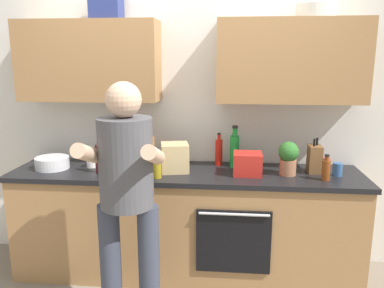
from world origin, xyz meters
name	(u,v)px	position (x,y,z in m)	size (l,w,h in m)	color
ground_plane	(186,271)	(0.00, 0.00, 0.00)	(12.00, 12.00, 0.00)	#756B5B
back_wall_unit	(189,94)	(0.00, 0.27, 1.50)	(4.00, 0.38, 2.50)	silver
counter	(186,223)	(0.00, 0.00, 0.45)	(2.84, 0.67, 0.90)	#A37547
person_standing	(127,190)	(-0.29, -0.73, 0.99)	(0.49, 0.45, 1.67)	#383D4C
bottle_hotsauce	(219,152)	(0.26, 0.21, 1.02)	(0.06, 0.06, 0.28)	red
bottle_oil	(157,166)	(-0.20, -0.20, 0.99)	(0.07, 0.07, 0.24)	olive
bottle_soda	(234,150)	(0.39, 0.17, 1.05)	(0.08, 0.08, 0.35)	#198C33
bottle_wine	(100,158)	(-0.68, -0.11, 1.02)	(0.07, 0.07, 0.28)	#471419
bottle_vinegar	(326,169)	(1.08, -0.14, 0.98)	(0.06, 0.06, 0.20)	brown
bottle_syrup	(137,149)	(-0.43, 0.16, 1.04)	(0.06, 0.06, 0.32)	#8C4C14
bottle_juice	(151,150)	(-0.31, 0.16, 1.03)	(0.06, 0.06, 0.30)	orange
cup_ceramic	(326,163)	(1.15, 0.18, 0.95)	(0.07, 0.07, 0.09)	#BF4C47
cup_tea	(337,169)	(1.19, -0.01, 0.95)	(0.07, 0.07, 0.10)	#33598C
cup_coffee	(92,162)	(-0.80, 0.05, 0.94)	(0.09, 0.09, 0.08)	white
mixing_bowl	(52,163)	(-1.11, -0.03, 0.95)	(0.28, 0.28, 0.10)	silver
knife_block	(314,159)	(1.03, 0.07, 1.01)	(0.10, 0.14, 0.28)	brown
potted_herb	(288,157)	(0.81, -0.02, 1.04)	(0.16, 0.16, 0.27)	#9E6647
grocery_bag_bread	(175,157)	(-0.09, -0.01, 1.01)	(0.22, 0.21, 0.23)	tan
grocery_bag_crisps	(248,164)	(0.50, -0.04, 0.99)	(0.22, 0.21, 0.17)	red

